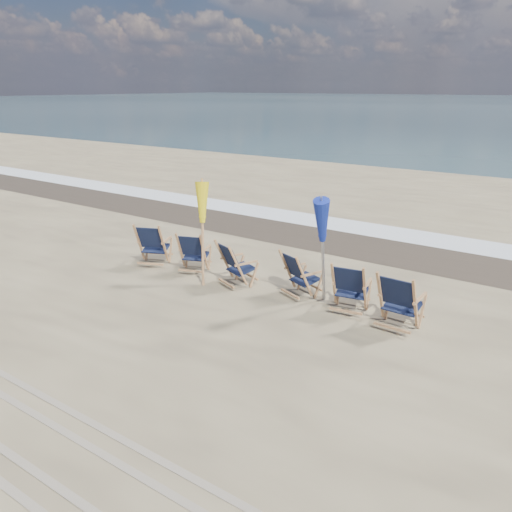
% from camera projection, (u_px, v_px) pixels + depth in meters
% --- Properties ---
extents(surf_foam, '(200.00, 1.40, 0.01)m').
position_uv_depth(surf_foam, '(371.00, 229.00, 14.77)').
color(surf_foam, silver).
rests_on(surf_foam, ground).
extents(wet_sand_strip, '(200.00, 2.60, 0.00)m').
position_uv_depth(wet_sand_strip, '(350.00, 242.00, 13.60)').
color(wet_sand_strip, '#42362A').
rests_on(wet_sand_strip, ground).
extents(tire_tracks, '(80.00, 1.30, 0.01)m').
position_uv_depth(tire_tracks, '(27.00, 435.00, 6.07)').
color(tire_tracks, gray).
rests_on(tire_tracks, ground).
extents(beach_chair_0, '(0.93, 0.98, 1.07)m').
position_uv_depth(beach_chair_0, '(163.00, 245.00, 11.54)').
color(beach_chair_0, '#111832').
rests_on(beach_chair_0, ground).
extents(beach_chair_1, '(0.84, 0.89, 0.99)m').
position_uv_depth(beach_chair_1, '(204.00, 254.00, 11.11)').
color(beach_chair_1, '#111832').
rests_on(beach_chair_1, ground).
extents(beach_chair_2, '(0.87, 0.91, 1.01)m').
position_uv_depth(beach_chair_2, '(238.00, 268.00, 10.21)').
color(beach_chair_2, '#111832').
rests_on(beach_chair_2, ground).
extents(beach_chair_3, '(0.85, 0.89, 0.98)m').
position_uv_depth(beach_chair_3, '(304.00, 279.00, 9.68)').
color(beach_chair_3, '#111832').
rests_on(beach_chair_3, ground).
extents(beach_chair_4, '(0.77, 0.84, 1.03)m').
position_uv_depth(beach_chair_4, '(364.00, 291.00, 9.04)').
color(beach_chair_4, '#111832').
rests_on(beach_chair_4, ground).
extents(beach_chair_5, '(0.74, 0.82, 1.10)m').
position_uv_depth(beach_chair_5, '(415.00, 306.00, 8.32)').
color(beach_chair_5, '#111832').
rests_on(beach_chair_5, ground).
extents(umbrella_yellow, '(0.30, 0.30, 2.16)m').
position_uv_depth(umbrella_yellow, '(202.00, 208.00, 10.31)').
color(umbrella_yellow, '#B27E4F').
rests_on(umbrella_yellow, ground).
extents(umbrella_blue, '(0.30, 0.30, 2.28)m').
position_uv_depth(umbrella_blue, '(325.00, 219.00, 9.07)').
color(umbrella_blue, '#A5A5AD').
rests_on(umbrella_blue, ground).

